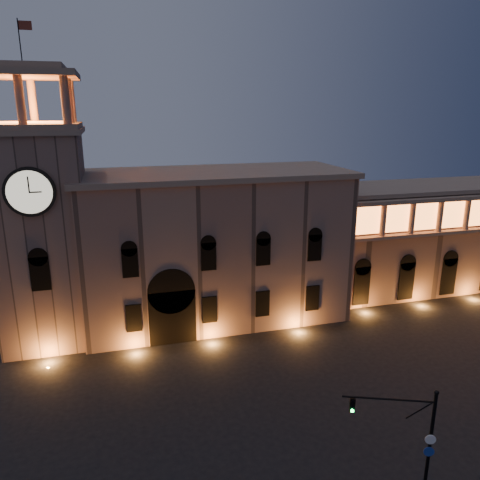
{
  "coord_description": "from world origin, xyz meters",
  "views": [
    {
      "loc": [
        -13.18,
        -29.68,
        24.37
      ],
      "look_at": [
        -0.58,
        16.0,
        11.02
      ],
      "focal_mm": 35.0,
      "sensor_mm": 36.0,
      "label": 1
    }
  ],
  "objects": [
    {
      "name": "traffic_light",
      "position": [
        3.84,
        -8.8,
        4.24
      ],
      "size": [
        5.51,
        2.44,
        8.07
      ],
      "rotation": [
        0.0,
        0.0,
        -0.38
      ],
      "color": "black",
      "rests_on": "ground"
    },
    {
      "name": "colonnade_wing",
      "position": [
        32.0,
        23.92,
        7.33
      ],
      "size": [
        40.6,
        11.5,
        14.5
      ],
      "color": "#785A4D",
      "rests_on": "ground"
    },
    {
      "name": "government_building",
      "position": [
        -2.08,
        21.93,
        8.77
      ],
      "size": [
        30.8,
        12.8,
        17.6
      ],
      "color": "#7D5F52",
      "rests_on": "ground"
    },
    {
      "name": "ground",
      "position": [
        0.0,
        0.0,
        0.0
      ],
      "size": [
        160.0,
        160.0,
        0.0
      ],
      "primitive_type": "plane",
      "color": "black",
      "rests_on": "ground"
    },
    {
      "name": "clock_tower",
      "position": [
        -20.5,
        20.98,
        12.5
      ],
      "size": [
        9.8,
        9.8,
        32.4
      ],
      "color": "#7D5F52",
      "rests_on": "ground"
    }
  ]
}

